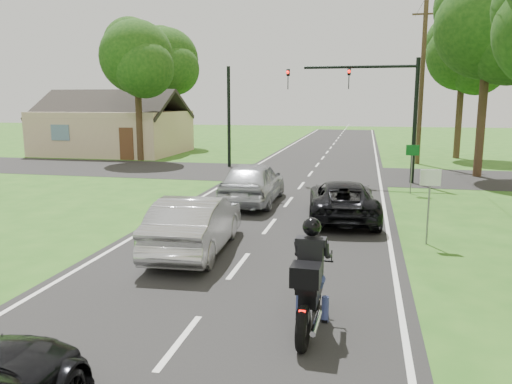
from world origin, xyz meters
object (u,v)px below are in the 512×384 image
dark_suv (343,200)px  traffic_signal (376,98)px  silver_suv (253,182)px  utility_pole_far (422,83)px  silver_sedan (195,224)px  sign_white (430,188)px  motorcycle_rider (310,287)px  sign_green (412,157)px

dark_suv → traffic_signal: bearing=-103.1°
silver_suv → utility_pole_far: 16.88m
silver_sedan → utility_pole_far: size_ratio=0.46×
utility_pole_far → sign_white: (-1.50, -19.02, -3.49)m
silver_sedan → utility_pole_far: (7.62, 21.08, 4.31)m
traffic_signal → utility_pole_far: bearing=70.3°
silver_sedan → motorcycle_rider: bearing=127.6°
traffic_signal → dark_suv: bearing=-97.4°
silver_sedan → sign_green: size_ratio=2.17×
sign_green → utility_pole_far: bearing=83.3°
motorcycle_rider → traffic_signal: 17.44m
traffic_signal → sign_white: size_ratio=3.00×
sign_green → sign_white: bearing=-91.4°
dark_suv → silver_suv: (-3.57, 2.00, 0.17)m
motorcycle_rider → utility_pole_far: bearing=82.3°
utility_pole_far → sign_green: size_ratio=4.71×
sign_white → silver_sedan: bearing=-161.4°
dark_suv → traffic_signal: size_ratio=0.75×
utility_pole_far → sign_green: utility_pole_far is taller
silver_suv → traffic_signal: bearing=-126.5°
dark_suv → sign_white: bearing=128.7°
utility_pole_far → sign_white: utility_pole_far is taller
motorcycle_rider → utility_pole_far: size_ratio=0.24×
silver_sedan → silver_suv: silver_suv is taller
motorcycle_rider → silver_sedan: (-3.49, 3.99, -0.03)m
silver_suv → motorcycle_rider: bearing=107.1°
silver_suv → traffic_signal: size_ratio=0.77×
utility_pole_far → motorcycle_rider: bearing=-99.4°
dark_suv → silver_sedan: size_ratio=1.04×
dark_suv → traffic_signal: traffic_signal is taller
dark_suv → sign_green: (2.67, 5.48, 0.92)m
motorcycle_rider → sign_white: bearing=68.2°
sign_green → silver_sedan: bearing=-122.1°
silver_sedan → dark_suv: bearing=-132.1°
motorcycle_rider → sign_white: (2.63, 6.06, 0.80)m
motorcycle_rider → utility_pole_far: 25.77m
silver_suv → sign_white: bearing=142.4°
utility_pole_far → sign_green: (-1.30, -11.02, -3.49)m
silver_suv → utility_pole_far: bearing=-118.3°
traffic_signal → utility_pole_far: (2.86, 8.00, 0.95)m
silver_sedan → sign_green: 11.91m
sign_white → sign_green: size_ratio=1.00×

